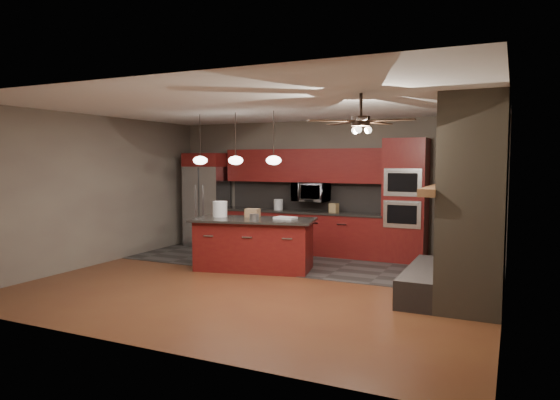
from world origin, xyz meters
The scene contains 22 objects.
ground centered at (0.00, 0.00, 0.00)m, with size 7.00×7.00×0.00m, color #5A331B.
ceiling centered at (0.00, 0.00, 2.80)m, with size 7.00×6.00×0.02m, color white.
back_wall centered at (0.00, 3.00, 1.40)m, with size 7.00×0.02×2.80m, color #71695A.
right_wall centered at (3.50, 0.00, 1.40)m, with size 0.02×6.00×2.80m, color #71695A.
left_wall centered at (-3.50, 0.00, 1.40)m, with size 0.02×6.00×2.80m, color #71695A.
slate_tile_patch centered at (0.00, 1.80, 0.01)m, with size 7.00×2.40×0.01m, color #393633.
fireplace_column centered at (3.04, 0.40, 1.30)m, with size 1.30×2.10×2.80m.
back_cabinetry centered at (-0.48, 2.74, 0.89)m, with size 3.59×0.64×2.20m.
oven_tower centered at (1.70, 2.69, 1.19)m, with size 0.80×0.63×2.38m.
microwave centered at (-0.27, 2.75, 1.30)m, with size 0.73×0.41×0.50m, color silver.
refrigerator centered at (-2.76, 2.62, 1.06)m, with size 0.91×0.75×2.12m.
kitchen_island centered at (-0.61, 0.83, 0.47)m, with size 2.33×1.42×0.92m.
white_bucket centered at (-1.31, 0.83, 1.06)m, with size 0.27×0.27×0.29m, color silver.
paint_can centered at (-0.50, 0.64, 0.97)m, with size 0.16×0.16×0.11m, color #9E9EA2.
paint_tray centered at (-0.08, 1.03, 0.94)m, with size 0.37×0.26×0.04m, color silver.
cardboard_box centered at (-0.75, 1.04, 1.00)m, with size 0.24×0.18×0.16m, color #8D6A49.
counter_bucket centered at (-1.01, 2.70, 1.01)m, with size 0.20×0.20×0.23m, color silver.
counter_box centered at (0.27, 2.65, 0.99)m, with size 0.17×0.13×0.19m, color #987C4E.
pendant_left centered at (-1.65, 0.70, 1.96)m, with size 0.26×0.26×0.92m.
pendant_center centered at (-0.90, 0.70, 1.96)m, with size 0.26×0.26×0.92m.
pendant_right centered at (-0.15, 0.70, 1.96)m, with size 0.26×0.26×0.92m.
ceiling_fan centered at (1.80, -0.80, 2.46)m, with size 1.27×1.33×0.41m.
Camera 1 is at (3.58, -6.98, 1.95)m, focal length 32.00 mm.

